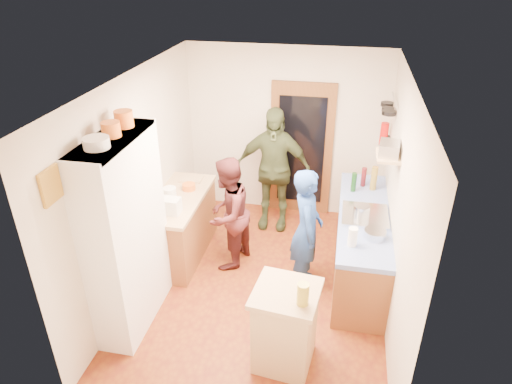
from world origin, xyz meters
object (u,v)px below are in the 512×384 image
(right_counter_base, at_px, (361,245))
(person_back, at_px, (274,169))
(person_hob, at_px, (309,231))
(person_left, at_px, (231,213))
(hutch_body, at_px, (127,235))
(island_base, at_px, (285,329))

(right_counter_base, distance_m, person_back, 1.68)
(person_hob, xyz_separation_m, person_left, (-1.03, 0.27, -0.03))
(right_counter_base, height_order, person_back, person_back)
(hutch_body, height_order, island_base, hutch_body)
(person_back, bearing_deg, person_hob, -64.02)
(island_base, relative_size, person_back, 0.46)
(hutch_body, bearing_deg, right_counter_base, 27.47)
(right_counter_base, height_order, island_base, island_base)
(island_base, xyz_separation_m, person_hob, (0.10, 1.27, 0.36))
(hutch_body, relative_size, right_counter_base, 1.00)
(right_counter_base, bearing_deg, person_hob, -150.52)
(right_counter_base, relative_size, person_hob, 1.39)
(hutch_body, distance_m, person_hob, 2.10)
(island_base, distance_m, person_hob, 1.33)
(hutch_body, bearing_deg, island_base, -10.82)
(person_left, distance_m, person_back, 1.13)
(hutch_body, height_order, person_back, hutch_body)
(hutch_body, height_order, right_counter_base, hutch_body)
(island_base, relative_size, person_hob, 0.54)
(hutch_body, relative_size, person_left, 1.44)
(hutch_body, xyz_separation_m, person_back, (1.21, 2.25, -0.16))
(hutch_body, height_order, person_left, hutch_body)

